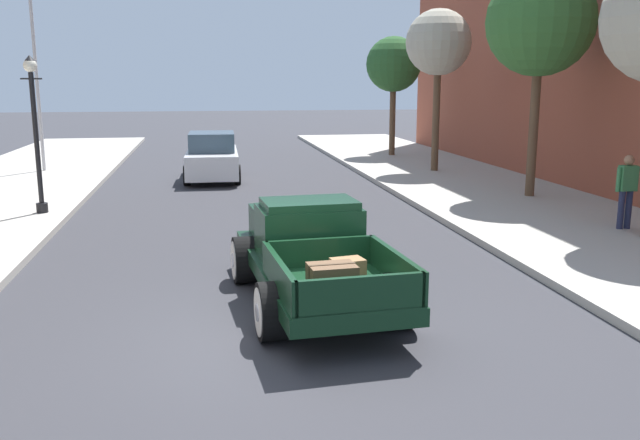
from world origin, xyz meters
The scene contains 9 objects.
ground_plane centered at (0.00, 0.00, 0.00)m, with size 140.00×140.00×0.00m, color #333338.
hotrod_truck_dark_green centered at (0.46, 1.59, 0.75)m, with size 2.42×5.03×1.58m.
car_background_white centered at (-0.85, 15.13, 0.77)m, with size 1.96×4.34×1.65m.
pedestrian_sidewalk_right centered at (8.05, 4.80, 1.09)m, with size 0.53×0.22×1.65m.
street_lamp_far centered at (-5.18, 8.99, 2.39)m, with size 0.50×0.32×3.85m.
flagpole centered at (-6.72, 17.47, 5.77)m, with size 1.74×0.16×9.16m.
street_tree_second centered at (8.06, 9.28, 4.95)m, with size 2.97×2.97×6.32m.
street_tree_third centered at (7.22, 15.06, 4.68)m, with size 2.33×2.33×5.75m.
street_tree_farthest centered at (7.13, 20.48, 4.06)m, with size 2.38×2.38×5.14m.
Camera 1 is at (-1.13, -8.54, 3.40)m, focal length 37.82 mm.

